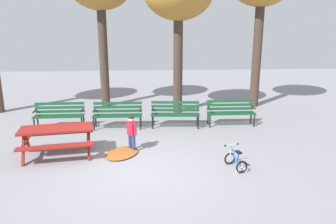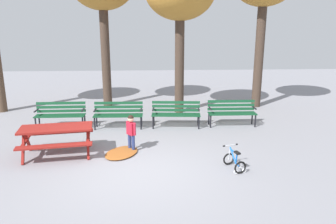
{
  "view_description": "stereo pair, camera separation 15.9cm",
  "coord_description": "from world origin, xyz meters",
  "px_view_note": "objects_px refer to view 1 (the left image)",
  "views": [
    {
      "loc": [
        0.15,
        -6.88,
        3.25
      ],
      "look_at": [
        0.82,
        2.15,
        0.85
      ],
      "focal_mm": 34.42,
      "sensor_mm": 36.0,
      "label": 1
    },
    {
      "loc": [
        0.31,
        -6.89,
        3.25
      ],
      "look_at": [
        0.82,
        2.15,
        0.85
      ],
      "focal_mm": 34.42,
      "sensor_mm": 36.0,
      "label": 2
    }
  ],
  "objects_px": {
    "picnic_table": "(57,134)",
    "park_bench_far_left": "(59,113)",
    "park_bench_far_right": "(231,110)",
    "child_standing": "(132,130)",
    "park_bench_left": "(118,113)",
    "park_bench_right": "(175,112)",
    "kids_bicycle": "(236,161)"
  },
  "relations": [
    {
      "from": "park_bench_far_left",
      "to": "kids_bicycle",
      "type": "distance_m",
      "value": 6.05
    },
    {
      "from": "picnic_table",
      "to": "park_bench_left",
      "type": "relative_size",
      "value": 1.23
    },
    {
      "from": "park_bench_far_left",
      "to": "kids_bicycle",
      "type": "relative_size",
      "value": 2.58
    },
    {
      "from": "park_bench_right",
      "to": "kids_bicycle",
      "type": "distance_m",
      "value": 3.6
    },
    {
      "from": "park_bench_left",
      "to": "park_bench_right",
      "type": "bearing_deg",
      "value": -0.71
    },
    {
      "from": "picnic_table",
      "to": "park_bench_far_right",
      "type": "relative_size",
      "value": 1.23
    },
    {
      "from": "park_bench_far_left",
      "to": "park_bench_far_right",
      "type": "xyz_separation_m",
      "value": [
        5.7,
        -0.04,
        0.0
      ]
    },
    {
      "from": "picnic_table",
      "to": "child_standing",
      "type": "relative_size",
      "value": 1.98
    },
    {
      "from": "park_bench_left",
      "to": "kids_bicycle",
      "type": "bearing_deg",
      "value": -48.77
    },
    {
      "from": "park_bench_left",
      "to": "park_bench_right",
      "type": "height_order",
      "value": "same"
    },
    {
      "from": "picnic_table",
      "to": "park_bench_far_left",
      "type": "bearing_deg",
      "value": 102.59
    },
    {
      "from": "child_standing",
      "to": "park_bench_far_left",
      "type": "bearing_deg",
      "value": 137.98
    },
    {
      "from": "picnic_table",
      "to": "park_bench_far_right",
      "type": "distance_m",
      "value": 5.68
    },
    {
      "from": "park_bench_far_right",
      "to": "child_standing",
      "type": "distance_m",
      "value": 3.91
    },
    {
      "from": "park_bench_far_right",
      "to": "park_bench_left",
      "type": "bearing_deg",
      "value": -179.44
    },
    {
      "from": "child_standing",
      "to": "picnic_table",
      "type": "bearing_deg",
      "value": -174.01
    },
    {
      "from": "park_bench_far_left",
      "to": "park_bench_right",
      "type": "height_order",
      "value": "same"
    },
    {
      "from": "park_bench_right",
      "to": "park_bench_far_right",
      "type": "height_order",
      "value": "same"
    },
    {
      "from": "picnic_table",
      "to": "park_bench_left",
      "type": "height_order",
      "value": "park_bench_left"
    },
    {
      "from": "kids_bicycle",
      "to": "child_standing",
      "type": "bearing_deg",
      "value": 151.92
    },
    {
      "from": "picnic_table",
      "to": "park_bench_far_right",
      "type": "xyz_separation_m",
      "value": [
        5.17,
        2.35,
        -0.08
      ]
    },
    {
      "from": "park_bench_far_left",
      "to": "kids_bicycle",
      "type": "height_order",
      "value": "park_bench_far_left"
    },
    {
      "from": "park_bench_far_left",
      "to": "park_bench_far_right",
      "type": "bearing_deg",
      "value": -0.43
    },
    {
      "from": "park_bench_far_left",
      "to": "child_standing",
      "type": "relative_size",
      "value": 1.61
    },
    {
      "from": "park_bench_far_right",
      "to": "child_standing",
      "type": "height_order",
      "value": "child_standing"
    },
    {
      "from": "picnic_table",
      "to": "park_bench_far_left",
      "type": "xyz_separation_m",
      "value": [
        -0.54,
        2.4,
        -0.08
      ]
    },
    {
      "from": "child_standing",
      "to": "park_bench_far_right",
      "type": "bearing_deg",
      "value": 33.41
    },
    {
      "from": "park_bench_far_left",
      "to": "park_bench_far_right",
      "type": "height_order",
      "value": "same"
    },
    {
      "from": "park_bench_far_right",
      "to": "child_standing",
      "type": "xyz_separation_m",
      "value": [
        -3.26,
        -2.15,
        0.07
      ]
    },
    {
      "from": "park_bench_far_right",
      "to": "park_bench_far_left",
      "type": "bearing_deg",
      "value": 179.57
    },
    {
      "from": "picnic_table",
      "to": "child_standing",
      "type": "distance_m",
      "value": 1.91
    },
    {
      "from": "park_bench_right",
      "to": "child_standing",
      "type": "height_order",
      "value": "child_standing"
    }
  ]
}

